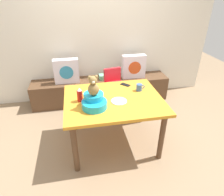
{
  "coord_description": "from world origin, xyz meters",
  "views": [
    {
      "loc": [
        -0.43,
        -2.17,
        2.0
      ],
      "look_at": [
        0.0,
        0.1,
        0.69
      ],
      "focal_mm": 31.48,
      "sensor_mm": 36.0,
      "label": 1
    }
  ],
  "objects_px": {
    "pillow_floral_left": "(66,71)",
    "dining_table": "(113,105)",
    "book_stack": "(104,77)",
    "coffee_mug": "(139,87)",
    "pillow_floral_right": "(134,67)",
    "dinner_plate_far": "(95,93)",
    "dinner_plate_near": "(119,101)",
    "infant_seat_teal": "(94,102)",
    "teddy_bear": "(93,86)",
    "cell_phone": "(125,85)",
    "ketchup_bottle": "(80,95)",
    "highchair": "(115,85)"
  },
  "relations": [
    {
      "from": "pillow_floral_left",
      "to": "pillow_floral_right",
      "type": "height_order",
      "value": "same"
    },
    {
      "from": "pillow_floral_left",
      "to": "dining_table",
      "type": "height_order",
      "value": "pillow_floral_left"
    },
    {
      "from": "book_stack",
      "to": "dinner_plate_far",
      "type": "distance_m",
      "value": 1.15
    },
    {
      "from": "dining_table",
      "to": "infant_seat_teal",
      "type": "bearing_deg",
      "value": -149.36
    },
    {
      "from": "ketchup_bottle",
      "to": "dinner_plate_near",
      "type": "xyz_separation_m",
      "value": [
        0.48,
        -0.1,
        -0.08
      ]
    },
    {
      "from": "infant_seat_teal",
      "to": "cell_phone",
      "type": "height_order",
      "value": "infant_seat_teal"
    },
    {
      "from": "ketchup_bottle",
      "to": "dinner_plate_far",
      "type": "bearing_deg",
      "value": 37.74
    },
    {
      "from": "teddy_bear",
      "to": "dinner_plate_far",
      "type": "distance_m",
      "value": 0.43
    },
    {
      "from": "infant_seat_teal",
      "to": "coffee_mug",
      "type": "relative_size",
      "value": 2.75
    },
    {
      "from": "book_stack",
      "to": "coffee_mug",
      "type": "xyz_separation_m",
      "value": [
        0.32,
        -1.1,
        0.28
      ]
    },
    {
      "from": "pillow_floral_right",
      "to": "dinner_plate_near",
      "type": "bearing_deg",
      "value": -113.7
    },
    {
      "from": "book_stack",
      "to": "cell_phone",
      "type": "xyz_separation_m",
      "value": [
        0.18,
        -0.89,
        0.24
      ]
    },
    {
      "from": "teddy_bear",
      "to": "dinner_plate_far",
      "type": "xyz_separation_m",
      "value": [
        0.04,
        0.33,
        -0.27
      ]
    },
    {
      "from": "pillow_floral_right",
      "to": "book_stack",
      "type": "xyz_separation_m",
      "value": [
        -0.56,
        0.02,
        -0.18
      ]
    },
    {
      "from": "coffee_mug",
      "to": "dinner_plate_far",
      "type": "relative_size",
      "value": 0.6
    },
    {
      "from": "coffee_mug",
      "to": "dinner_plate_near",
      "type": "relative_size",
      "value": 0.6
    },
    {
      "from": "pillow_floral_left",
      "to": "dining_table",
      "type": "relative_size",
      "value": 0.35
    },
    {
      "from": "book_stack",
      "to": "coffee_mug",
      "type": "bearing_deg",
      "value": -73.69
    },
    {
      "from": "teddy_bear",
      "to": "ketchup_bottle",
      "type": "relative_size",
      "value": 1.35
    },
    {
      "from": "dinner_plate_far",
      "to": "pillow_floral_right",
      "type": "bearing_deg",
      "value": 51.17
    },
    {
      "from": "ketchup_bottle",
      "to": "coffee_mug",
      "type": "xyz_separation_m",
      "value": [
        0.82,
        0.14,
        -0.04
      ]
    },
    {
      "from": "dinner_plate_far",
      "to": "dinner_plate_near",
      "type": "bearing_deg",
      "value": -43.8
    },
    {
      "from": "highchair",
      "to": "dinner_plate_far",
      "type": "height_order",
      "value": "highchair"
    },
    {
      "from": "pillow_floral_left",
      "to": "dining_table",
      "type": "distance_m",
      "value": 1.38
    },
    {
      "from": "book_stack",
      "to": "dinner_plate_near",
      "type": "relative_size",
      "value": 1.0
    },
    {
      "from": "pillow_floral_right",
      "to": "dinner_plate_near",
      "type": "xyz_separation_m",
      "value": [
        -0.58,
        -1.32,
        0.07
      ]
    },
    {
      "from": "book_stack",
      "to": "ketchup_bottle",
      "type": "height_order",
      "value": "ketchup_bottle"
    },
    {
      "from": "pillow_floral_right",
      "to": "cell_phone",
      "type": "relative_size",
      "value": 3.06
    },
    {
      "from": "book_stack",
      "to": "highchair",
      "type": "relative_size",
      "value": 0.25
    },
    {
      "from": "infant_seat_teal",
      "to": "coffee_mug",
      "type": "bearing_deg",
      "value": 25.21
    },
    {
      "from": "coffee_mug",
      "to": "teddy_bear",
      "type": "bearing_deg",
      "value": -154.75
    },
    {
      "from": "dining_table",
      "to": "teddy_bear",
      "type": "distance_m",
      "value": 0.49
    },
    {
      "from": "book_stack",
      "to": "dinner_plate_far",
      "type": "bearing_deg",
      "value": -105.17
    },
    {
      "from": "pillow_floral_right",
      "to": "dining_table",
      "type": "xyz_separation_m",
      "value": [
        -0.63,
        -1.23,
        -0.04
      ]
    },
    {
      "from": "ketchup_bottle",
      "to": "coffee_mug",
      "type": "height_order",
      "value": "ketchup_bottle"
    },
    {
      "from": "pillow_floral_right",
      "to": "dining_table",
      "type": "relative_size",
      "value": 0.35
    },
    {
      "from": "highchair",
      "to": "dinner_plate_near",
      "type": "relative_size",
      "value": 3.95
    },
    {
      "from": "cell_phone",
      "to": "dining_table",
      "type": "bearing_deg",
      "value": -166.72
    },
    {
      "from": "book_stack",
      "to": "infant_seat_teal",
      "type": "height_order",
      "value": "infant_seat_teal"
    },
    {
      "from": "pillow_floral_right",
      "to": "dinner_plate_near",
      "type": "height_order",
      "value": "pillow_floral_right"
    },
    {
      "from": "pillow_floral_right",
      "to": "dining_table",
      "type": "bearing_deg",
      "value": -117.25
    },
    {
      "from": "dining_table",
      "to": "highchair",
      "type": "distance_m",
      "value": 0.85
    },
    {
      "from": "pillow_floral_right",
      "to": "book_stack",
      "type": "relative_size",
      "value": 2.2
    },
    {
      "from": "pillow_floral_right",
      "to": "book_stack",
      "type": "height_order",
      "value": "pillow_floral_right"
    },
    {
      "from": "teddy_bear",
      "to": "dinner_plate_near",
      "type": "height_order",
      "value": "teddy_bear"
    },
    {
      "from": "infant_seat_teal",
      "to": "coffee_mug",
      "type": "height_order",
      "value": "infant_seat_teal"
    },
    {
      "from": "pillow_floral_right",
      "to": "dining_table",
      "type": "height_order",
      "value": "pillow_floral_right"
    },
    {
      "from": "infant_seat_teal",
      "to": "dinner_plate_near",
      "type": "distance_m",
      "value": 0.33
    },
    {
      "from": "ketchup_bottle",
      "to": "cell_phone",
      "type": "distance_m",
      "value": 0.76
    },
    {
      "from": "teddy_bear",
      "to": "dining_table",
      "type": "bearing_deg",
      "value": 30.72
    }
  ]
}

